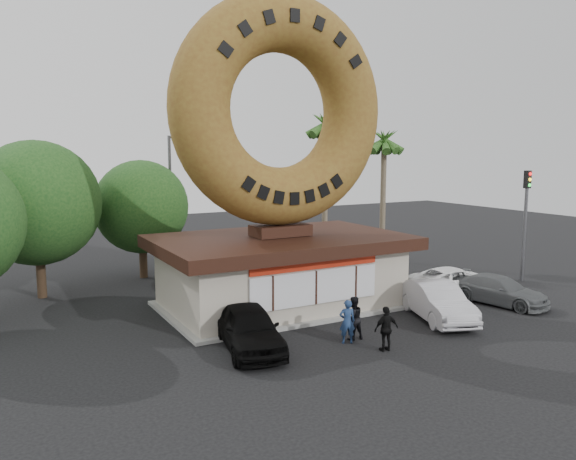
# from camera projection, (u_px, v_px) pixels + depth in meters

# --- Properties ---
(ground) EXTENTS (90.00, 90.00, 0.00)m
(ground) POSITION_uv_depth(u_px,v_px,m) (357.00, 345.00, 20.75)
(ground) COLOR black
(ground) RESTS_ON ground
(donut_shop) EXTENTS (11.20, 7.20, 3.80)m
(donut_shop) POSITION_uv_depth(u_px,v_px,m) (281.00, 269.00, 25.69)
(donut_shop) COLOR #BBB19F
(donut_shop) RESTS_ON ground
(giant_donut) EXTENTS (10.14, 2.58, 10.14)m
(giant_donut) POSITION_uv_depth(u_px,v_px,m) (280.00, 111.00, 24.71)
(giant_donut) COLOR olive
(giant_donut) RESTS_ON donut_shop
(tree_west) EXTENTS (6.00, 6.00, 7.65)m
(tree_west) POSITION_uv_depth(u_px,v_px,m) (37.00, 203.00, 26.83)
(tree_west) COLOR #473321
(tree_west) RESTS_ON ground
(tree_mid) EXTENTS (5.20, 5.20, 6.63)m
(tree_mid) POSITION_uv_depth(u_px,v_px,m) (141.00, 207.00, 31.28)
(tree_mid) COLOR #473321
(tree_mid) RESTS_ON ground
(palm_near) EXTENTS (2.60, 2.60, 9.75)m
(palm_near) POSITION_uv_depth(u_px,v_px,m) (325.00, 130.00, 35.29)
(palm_near) COLOR #726651
(palm_near) RESTS_ON ground
(palm_far) EXTENTS (2.60, 2.60, 8.75)m
(palm_far) POSITION_uv_depth(u_px,v_px,m) (384.00, 145.00, 35.80)
(palm_far) COLOR #726651
(palm_far) RESTS_ON ground
(street_lamp) EXTENTS (2.11, 0.20, 8.00)m
(street_lamp) POSITION_uv_depth(u_px,v_px,m) (173.00, 196.00, 33.11)
(street_lamp) COLOR #59595E
(street_lamp) RESTS_ON ground
(traffic_signal) EXTENTS (0.30, 0.38, 6.07)m
(traffic_signal) POSITION_uv_depth(u_px,v_px,m) (526.00, 211.00, 30.36)
(traffic_signal) COLOR #59595E
(traffic_signal) RESTS_ON ground
(person_left) EXTENTS (0.71, 0.60, 1.66)m
(person_left) POSITION_uv_depth(u_px,v_px,m) (347.00, 321.00, 20.86)
(person_left) COLOR navy
(person_left) RESTS_ON ground
(person_center) EXTENTS (0.84, 0.67, 1.67)m
(person_center) POSITION_uv_depth(u_px,v_px,m) (353.00, 318.00, 21.27)
(person_center) COLOR black
(person_center) RESTS_ON ground
(person_right) EXTENTS (0.99, 0.49, 1.64)m
(person_right) POSITION_uv_depth(u_px,v_px,m) (386.00, 329.00, 20.04)
(person_right) COLOR black
(person_right) RESTS_ON ground
(car_black) EXTENTS (2.80, 4.99, 1.60)m
(car_black) POSITION_uv_depth(u_px,v_px,m) (249.00, 328.00, 20.17)
(car_black) COLOR black
(car_black) RESTS_ON ground
(car_silver) EXTENTS (3.12, 5.05, 1.57)m
(car_silver) POSITION_uv_depth(u_px,v_px,m) (437.00, 301.00, 23.81)
(car_silver) COLOR #B8B7BD
(car_silver) RESTS_ON ground
(car_grey) EXTENTS (2.84, 4.82, 1.31)m
(car_grey) POSITION_uv_depth(u_px,v_px,m) (500.00, 290.00, 26.23)
(car_grey) COLOR #5A5D5F
(car_grey) RESTS_ON ground
(car_white) EXTENTS (5.06, 2.77, 1.35)m
(car_white) POSITION_uv_depth(u_px,v_px,m) (455.00, 281.00, 28.08)
(car_white) COLOR white
(car_white) RESTS_ON ground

